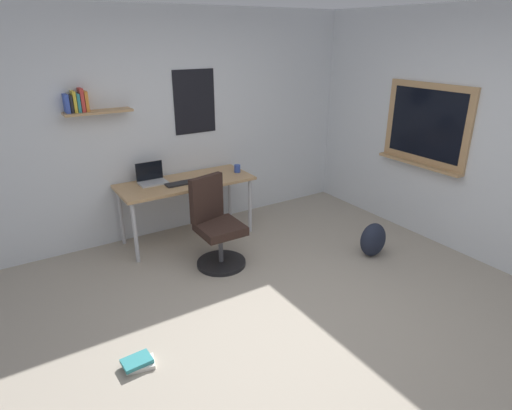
{
  "coord_description": "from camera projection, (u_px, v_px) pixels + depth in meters",
  "views": [
    {
      "loc": [
        -1.84,
        -2.32,
        2.3
      ],
      "look_at": [
        0.09,
        0.72,
        0.85
      ],
      "focal_mm": 29.94,
      "sensor_mm": 36.0,
      "label": 1
    }
  ],
  "objects": [
    {
      "name": "ground_plane",
      "position": [
        293.0,
        327.0,
        3.6
      ],
      "size": [
        5.2,
        5.2,
        0.0
      ],
      "primitive_type": "plane",
      "color": "#9E9384",
      "rests_on": "ground"
    },
    {
      "name": "computer_mouse",
      "position": [
        204.0,
        178.0,
        4.95
      ],
      "size": [
        0.1,
        0.06,
        0.03
      ],
      "primitive_type": "ellipsoid",
      "color": "#262628",
      "rests_on": "desk"
    },
    {
      "name": "book_stack_on_floor",
      "position": [
        138.0,
        363.0,
        3.17
      ],
      "size": [
        0.25,
        0.19,
        0.06
      ],
      "color": "silver",
      "rests_on": "ground"
    },
    {
      "name": "office_chair",
      "position": [
        216.0,
        228.0,
        4.46
      ],
      "size": [
        0.52,
        0.54,
        0.95
      ],
      "color": "black",
      "rests_on": "ground"
    },
    {
      "name": "keyboard",
      "position": [
        182.0,
        183.0,
        4.81
      ],
      "size": [
        0.37,
        0.13,
        0.02
      ],
      "primitive_type": "cube",
      "color": "black",
      "rests_on": "desk"
    },
    {
      "name": "wall_back",
      "position": [
        171.0,
        125.0,
        5.02
      ],
      "size": [
        5.0,
        0.3,
        2.6
      ],
      "color": "silver",
      "rests_on": "ground"
    },
    {
      "name": "backpack",
      "position": [
        373.0,
        240.0,
        4.69
      ],
      "size": [
        0.32,
        0.22,
        0.38
      ],
      "primitive_type": "ellipsoid",
      "color": "#1E2333",
      "rests_on": "ground"
    },
    {
      "name": "coffee_mug",
      "position": [
        237.0,
        169.0,
        5.21
      ],
      "size": [
        0.08,
        0.08,
        0.09
      ],
      "primitive_type": "cylinder",
      "color": "#334CA5",
      "rests_on": "desk"
    },
    {
      "name": "laptop",
      "position": [
        152.0,
        178.0,
        4.84
      ],
      "size": [
        0.31,
        0.21,
        0.23
      ],
      "color": "#ADAFB5",
      "rests_on": "desk"
    },
    {
      "name": "desk",
      "position": [
        186.0,
        186.0,
        4.94
      ],
      "size": [
        1.54,
        0.64,
        0.72
      ],
      "color": "tan",
      "rests_on": "ground"
    },
    {
      "name": "wall_right",
      "position": [
        488.0,
        139.0,
        4.34
      ],
      "size": [
        0.22,
        5.0,
        2.6
      ],
      "color": "silver",
      "rests_on": "ground"
    }
  ]
}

